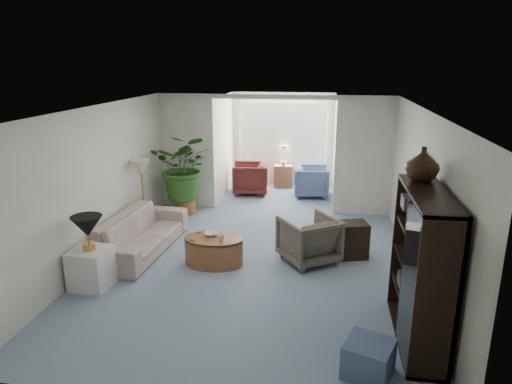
% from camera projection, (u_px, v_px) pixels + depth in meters
% --- Properties ---
extents(floor, '(6.00, 6.00, 0.00)m').
position_uv_depth(floor, '(250.00, 269.00, 7.24)').
color(floor, '#7B8EA3').
rests_on(floor, ground).
extents(sunroom_floor, '(2.60, 2.60, 0.00)m').
position_uv_depth(sunroom_floor, '(278.00, 196.00, 11.13)').
color(sunroom_floor, '#7B8EA3').
rests_on(sunroom_floor, ground).
extents(back_pier_left, '(1.20, 0.12, 2.50)m').
position_uv_depth(back_pier_left, '(187.00, 152.00, 10.02)').
color(back_pier_left, white).
rests_on(back_pier_left, ground).
extents(back_pier_right, '(1.20, 0.12, 2.50)m').
position_uv_depth(back_pier_right, '(364.00, 157.00, 9.46)').
color(back_pier_right, white).
rests_on(back_pier_right, ground).
extents(back_header, '(2.60, 0.12, 0.10)m').
position_uv_depth(back_header, '(274.00, 97.00, 9.41)').
color(back_header, white).
rests_on(back_header, back_pier_left).
extents(window_pane, '(2.20, 0.02, 1.50)m').
position_uv_depth(window_pane, '(283.00, 132.00, 11.77)').
color(window_pane, white).
extents(window_blinds, '(2.20, 0.02, 1.50)m').
position_uv_depth(window_blinds, '(283.00, 132.00, 11.74)').
color(window_blinds, white).
extents(framed_picture, '(0.04, 0.50, 0.40)m').
position_uv_depth(framed_picture, '(425.00, 172.00, 6.31)').
color(framed_picture, beige).
extents(sofa, '(1.01, 2.29, 0.65)m').
position_uv_depth(sofa, '(141.00, 233.00, 7.86)').
color(sofa, beige).
rests_on(sofa, ground).
extents(end_table, '(0.56, 0.56, 0.58)m').
position_uv_depth(end_table, '(92.00, 268.00, 6.62)').
color(end_table, white).
rests_on(end_table, ground).
extents(table_lamp, '(0.44, 0.44, 0.30)m').
position_uv_depth(table_lamp, '(87.00, 226.00, 6.44)').
color(table_lamp, black).
rests_on(table_lamp, end_table).
extents(floor_lamp, '(0.36, 0.36, 0.28)m').
position_uv_depth(floor_lamp, '(141.00, 167.00, 8.57)').
color(floor_lamp, beige).
rests_on(floor_lamp, ground).
extents(coffee_table, '(1.16, 1.16, 0.45)m').
position_uv_depth(coffee_table, '(214.00, 251.00, 7.37)').
color(coffee_table, brown).
rests_on(coffee_table, ground).
extents(coffee_bowl, '(0.27, 0.27, 0.06)m').
position_uv_depth(coffee_bowl, '(212.00, 234.00, 7.41)').
color(coffee_bowl, silver).
rests_on(coffee_bowl, coffee_table).
extents(coffee_cup, '(0.13, 0.13, 0.10)m').
position_uv_depth(coffee_cup, '(221.00, 238.00, 7.18)').
color(coffee_cup, beige).
rests_on(coffee_cup, coffee_table).
extents(wingback_chair, '(1.14, 1.14, 0.76)m').
position_uv_depth(wingback_chair, '(309.00, 240.00, 7.43)').
color(wingback_chair, '#655B50').
rests_on(wingback_chair, ground).
extents(side_table_dark, '(0.58, 0.51, 0.60)m').
position_uv_depth(side_table_dark, '(351.00, 240.00, 7.64)').
color(side_table_dark, black).
rests_on(side_table_dark, ground).
extents(entertainment_cabinet, '(0.43, 1.62, 1.80)m').
position_uv_depth(entertainment_cabinet, '(421.00, 268.00, 5.22)').
color(entertainment_cabinet, black).
rests_on(entertainment_cabinet, ground).
extents(cabinet_urn, '(0.39, 0.39, 0.40)m').
position_uv_depth(cabinet_urn, '(423.00, 164.00, 5.39)').
color(cabinet_urn, black).
rests_on(cabinet_urn, entertainment_cabinet).
extents(ottoman, '(0.60, 0.60, 0.37)m').
position_uv_depth(ottoman, '(368.00, 359.00, 4.78)').
color(ottoman, slate).
rests_on(ottoman, ground).
extents(plant_pot, '(0.40, 0.40, 0.32)m').
position_uv_depth(plant_pot, '(186.00, 206.00, 9.85)').
color(plant_pot, '#A65B30').
rests_on(plant_pot, ground).
extents(house_plant, '(1.27, 1.10, 1.41)m').
position_uv_depth(house_plant, '(184.00, 167.00, 9.61)').
color(house_plant, '#2D5E20').
rests_on(house_plant, plant_pot).
extents(sunroom_chair_blue, '(0.89, 0.87, 0.74)m').
position_uv_depth(sunroom_chair_blue, '(311.00, 181.00, 11.04)').
color(sunroom_chair_blue, slate).
rests_on(sunroom_chair_blue, ground).
extents(sunroom_chair_maroon, '(0.92, 0.90, 0.77)m').
position_uv_depth(sunroom_chair_maroon, '(250.00, 178.00, 11.25)').
color(sunroom_chair_maroon, '#591E1F').
rests_on(sunroom_chair_maroon, ground).
extents(sunroom_table, '(0.51, 0.41, 0.58)m').
position_uv_depth(sunroom_table, '(283.00, 176.00, 11.88)').
color(sunroom_table, brown).
rests_on(sunroom_table, ground).
extents(shelf_clutter, '(0.30, 1.26, 1.06)m').
position_uv_depth(shelf_clutter, '(420.00, 256.00, 5.07)').
color(shelf_clutter, '#312F2C').
rests_on(shelf_clutter, entertainment_cabinet).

